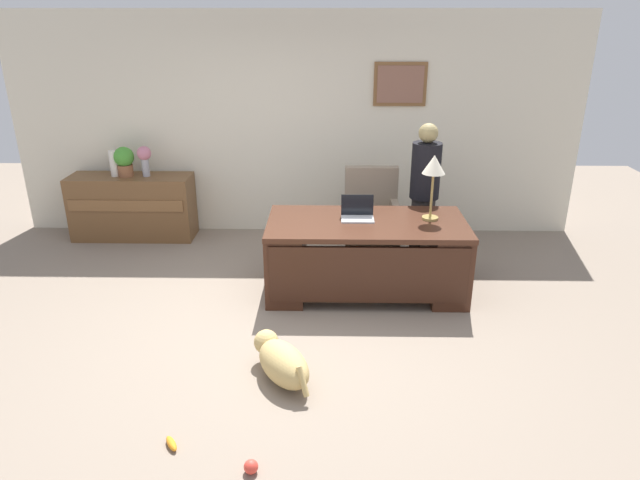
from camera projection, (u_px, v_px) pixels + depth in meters
ground_plane at (281, 330)px, 5.05m from camera, size 12.00×12.00×0.00m
back_wall at (296, 126)px, 6.96m from camera, size 7.00×0.16×2.70m
desk at (366, 254)px, 5.59m from camera, size 1.95×0.97×0.75m
credenza at (133, 207)px, 7.02m from camera, size 1.49×0.50×0.79m
armchair at (371, 219)px, 6.38m from camera, size 0.60×0.59×1.04m
person_standing at (424, 193)px, 6.19m from camera, size 0.32×0.32×1.57m
dog_lying at (281, 361)px, 4.32m from camera, size 0.57×0.67×0.30m
laptop at (357, 213)px, 5.56m from camera, size 0.32×0.22×0.22m
desk_lamp at (434, 169)px, 5.36m from camera, size 0.22×0.22×0.64m
vase_with_flowers at (144, 157)px, 6.78m from camera, size 0.17×0.17×0.37m
vase_empty at (114, 163)px, 6.82m from camera, size 0.11×0.11×0.32m
potted_plant at (124, 160)px, 6.80m from camera, size 0.24×0.24×0.36m
dog_toy_ball at (251, 467)px, 3.46m from camera, size 0.09×0.09×0.09m
dog_toy_bone at (171, 444)px, 3.67m from camera, size 0.13×0.16×0.05m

